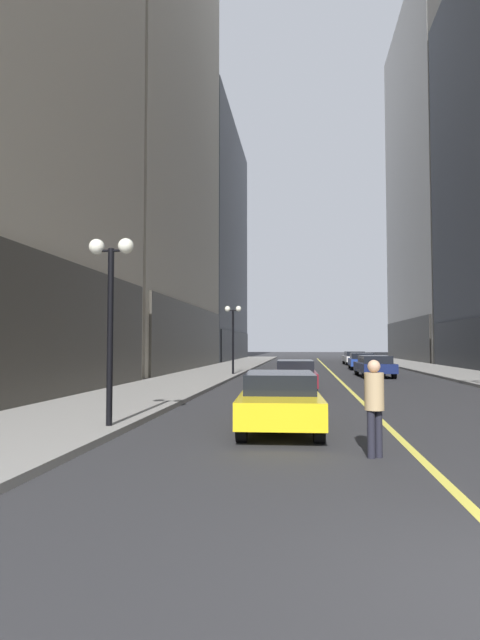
{
  "coord_description": "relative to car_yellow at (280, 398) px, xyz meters",
  "views": [
    {
      "loc": [
        -2.02,
        -4.07,
        1.98
      ],
      "look_at": [
        -6.55,
        32.31,
        3.78
      ],
      "focal_mm": 28.41,
      "sensor_mm": 36.0,
      "label": 1
    }
  ],
  "objects": [
    {
      "name": "ground_plane",
      "position": [
        2.57,
        27.05,
        -0.72
      ],
      "size": [
        200.0,
        200.0,
        0.0
      ],
      "primitive_type": "plane",
      "color": "#2D2D30"
    },
    {
      "name": "sidewalk_left",
      "position": [
        -5.68,
        27.05,
        -0.64
      ],
      "size": [
        4.5,
        78.0,
        0.15
      ],
      "primitive_type": "cube",
      "color": "gray",
      "rests_on": "ground"
    },
    {
      "name": "sidewalk_right",
      "position": [
        10.82,
        27.05,
        -0.64
      ],
      "size": [
        4.5,
        78.0,
        0.15
      ],
      "primitive_type": "cube",
      "color": "gray",
      "rests_on": "ground"
    },
    {
      "name": "lane_centre_stripe",
      "position": [
        2.57,
        27.05,
        -0.72
      ],
      "size": [
        0.16,
        70.0,
        0.01
      ],
      "primitive_type": "cube",
      "color": "#E5D64C",
      "rests_on": "ground"
    },
    {
      "name": "building_left_far",
      "position": [
        -14.41,
        52.05,
        14.39
      ],
      "size": [
        13.17,
        26.0,
        30.33
      ],
      "color": "slate",
      "rests_on": "ground"
    },
    {
      "name": "building_right_far",
      "position": [
        19.56,
        52.05,
        21.36
      ],
      "size": [
        13.17,
        26.0,
        44.31
      ],
      "color": "#A8A399",
      "rests_on": "ground"
    },
    {
      "name": "car_yellow",
      "position": [
        0.0,
        0.0,
        0.0
      ],
      "size": [
        2.02,
        4.64,
        1.32
      ],
      "color": "yellow",
      "rests_on": "ground"
    },
    {
      "name": "car_maroon",
      "position": [
        0.22,
        9.71,
        -0.0
      ],
      "size": [
        1.81,
        4.83,
        1.32
      ],
      "color": "maroon",
      "rests_on": "ground"
    },
    {
      "name": "car_navy",
      "position": [
        4.89,
        19.84,
        0.0
      ],
      "size": [
        2.08,
        4.7,
        1.32
      ],
      "color": "#141E4C",
      "rests_on": "ground"
    },
    {
      "name": "car_blue",
      "position": [
        5.2,
        29.45,
        0.0
      ],
      "size": [
        2.06,
        4.51,
        1.32
      ],
      "color": "navy",
      "rests_on": "ground"
    },
    {
      "name": "car_white",
      "position": [
        5.58,
        39.17,
        0.0
      ],
      "size": [
        2.04,
        4.77,
        1.32
      ],
      "color": "silver",
      "rests_on": "ground"
    },
    {
      "name": "pedestrian_in_tan_trench",
      "position": [
        1.79,
        -2.83,
        0.28
      ],
      "size": [
        0.47,
        0.47,
        1.71
      ],
      "color": "black",
      "rests_on": "ground"
    },
    {
      "name": "street_lamp_left_near",
      "position": [
        -3.83,
        -0.92,
        2.54
      ],
      "size": [
        1.06,
        0.36,
        4.43
      ],
      "color": "black",
      "rests_on": "ground"
    },
    {
      "name": "street_lamp_left_far",
      "position": [
        -3.83,
        19.55,
        2.54
      ],
      "size": [
        1.06,
        0.36,
        4.43
      ],
      "color": "black",
      "rests_on": "ground"
    }
  ]
}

